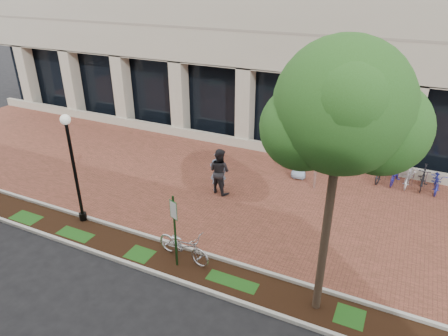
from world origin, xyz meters
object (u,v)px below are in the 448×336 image
at_px(street_tree, 344,115).
at_px(bike_rack_cluster, 409,175).
at_px(parking_sign, 174,223).
at_px(pedestrian_mid, 219,171).
at_px(pedestrian_left, 218,172).
at_px(lamppost, 73,164).
at_px(pedestrian_right, 300,160).
at_px(bollard, 315,178).
at_px(locked_bicycle, 184,245).

height_order(street_tree, bike_rack_cluster, street_tree).
distance_m(parking_sign, pedestrian_mid, 5.01).
relative_size(street_tree, pedestrian_mid, 3.68).
bearing_deg(pedestrian_left, lamppost, 28.42).
height_order(pedestrian_mid, pedestrian_right, pedestrian_mid).
xyz_separation_m(parking_sign, pedestrian_mid, (-0.87, 4.90, -0.62)).
bearing_deg(pedestrian_mid, lamppost, 62.74).
height_order(parking_sign, bollard, parking_sign).
bearing_deg(pedestrian_mid, bike_rack_cluster, -135.59).
bearing_deg(pedestrian_left, street_tree, 117.89).
bearing_deg(bollard, street_tree, -75.19).
bearing_deg(bike_rack_cluster, parking_sign, -118.63).
bearing_deg(pedestrian_left, bollard, -172.30).
bearing_deg(locked_bicycle, lamppost, 94.88).
relative_size(street_tree, locked_bicycle, 3.64).
height_order(street_tree, pedestrian_left, street_tree).
height_order(lamppost, bike_rack_cluster, lamppost).
bearing_deg(pedestrian_left, bike_rack_cluster, -172.01).
height_order(locked_bicycle, bike_rack_cluster, locked_bicycle).
bearing_deg(parking_sign, pedestrian_mid, 121.01).
relative_size(pedestrian_mid, bike_rack_cluster, 0.67).
bearing_deg(bike_rack_cluster, lamppost, -136.29).
relative_size(pedestrian_left, bollard, 1.86).
xyz_separation_m(parking_sign, street_tree, (4.51, 0.20, 4.02)).
relative_size(parking_sign, street_tree, 0.35).
distance_m(parking_sign, locked_bicycle, 1.16).
xyz_separation_m(locked_bicycle, pedestrian_mid, (-0.90, 4.50, 0.47)).
relative_size(locked_bicycle, bike_rack_cluster, 0.68).
relative_size(pedestrian_left, pedestrian_right, 1.01).
distance_m(locked_bicycle, pedestrian_mid, 4.61).
distance_m(lamppost, pedestrian_mid, 5.76).
distance_m(pedestrian_mid, pedestrian_right, 3.81).
xyz_separation_m(street_tree, bike_rack_cluster, (1.88, 8.86, -5.16)).
height_order(locked_bicycle, pedestrian_right, pedestrian_right).
relative_size(lamppost, locked_bicycle, 2.07).
xyz_separation_m(parking_sign, lamppost, (-4.60, 0.73, 0.76)).
relative_size(parking_sign, pedestrian_right, 1.41).
bearing_deg(pedestrian_right, bollard, 138.03).
distance_m(lamppost, bike_rack_cluster, 13.92).
bearing_deg(lamppost, pedestrian_mid, 48.11).
relative_size(street_tree, bollard, 7.45).
xyz_separation_m(parking_sign, locked_bicycle, (0.04, 0.40, -1.09)).
xyz_separation_m(pedestrian_right, bike_rack_cluster, (4.56, 1.47, -0.43)).
distance_m(bollard, bike_rack_cluster, 4.22).
height_order(parking_sign, street_tree, street_tree).
relative_size(parking_sign, locked_bicycle, 1.26).
bearing_deg(locked_bicycle, bollard, -13.09).
bearing_deg(pedestrian_left, pedestrian_mid, 121.77).
bearing_deg(pedestrian_mid, bollard, -135.07).
bearing_deg(bollard, bike_rack_cluster, 29.27).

